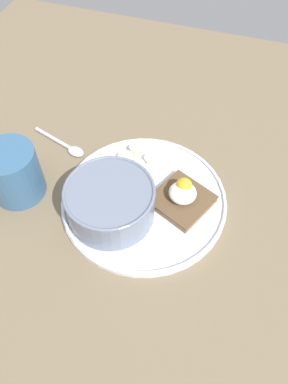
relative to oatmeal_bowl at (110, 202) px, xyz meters
The scene contains 14 objects.
ground_plane 8.37cm from the oatmeal_bowl, 132.88° to the right, with size 120.00×120.00×2.00cm, color #736349.
plate 7.36cm from the oatmeal_bowl, 132.88° to the right, with size 29.57×29.57×1.60cm.
oatmeal_bowl is the anchor object (origin of this frame).
toast_slice 12.70cm from the oatmeal_bowl, 151.66° to the right, with size 12.17×12.17×1.54cm.
poached_egg 12.55cm from the oatmeal_bowl, 150.65° to the right, with size 4.83×4.67×3.76cm.
banana_slice_front 11.63cm from the oatmeal_bowl, 95.58° to the right, with size 2.97×3.07×1.34cm.
banana_slice_left 12.87cm from the oatmeal_bowl, 81.49° to the right, with size 3.49×3.54×1.36cm.
banana_slice_back 8.93cm from the oatmeal_bowl, 103.34° to the right, with size 4.67×4.59×1.75cm.
banana_slice_right 9.26cm from the oatmeal_bowl, 73.84° to the right, with size 3.58×3.46×1.72cm.
banana_slice_inner 15.19cm from the oatmeal_bowl, 87.47° to the right, with size 2.90×2.75×1.69cm.
banana_slice_outer 11.35cm from the oatmeal_bowl, 109.04° to the right, with size 3.42×3.53×1.51cm.
banana_slice_upper 14.06cm from the oatmeal_bowl, 103.87° to the right, with size 4.82×4.79×1.56cm.
coffee_mug 18.15cm from the oatmeal_bowl, ahead, with size 9.49×9.49×9.99cm.
spoon 20.26cm from the oatmeal_bowl, 40.25° to the right, with size 12.73×5.41×0.80cm.
Camera 1 is at (-12.14, 37.05, 57.39)cm, focal length 35.00 mm.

